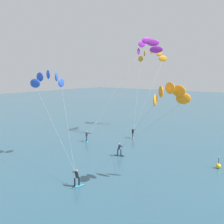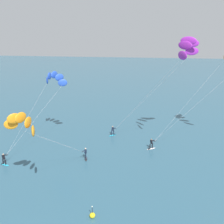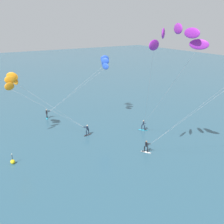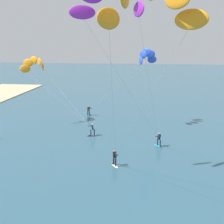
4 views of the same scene
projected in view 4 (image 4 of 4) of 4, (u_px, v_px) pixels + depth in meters
kitesurfer_nearshore at (143, 59)px, 42.39m from camera, size 7.64×11.20×11.03m
kitesurfer_mid_water at (37, 67)px, 42.80m from camera, size 7.05×11.39×9.89m
kitesurfer_far_out at (149, 16)px, 16.21m from camera, size 13.50×6.87×15.19m
kitesurfer_downwind at (111, 7)px, 23.10m from camera, size 13.07×8.33×16.41m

